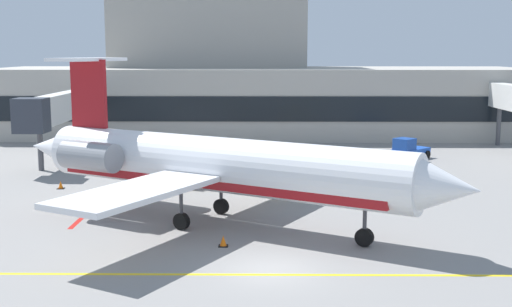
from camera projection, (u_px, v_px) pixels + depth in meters
The scene contains 11 objects.
ground at pixel (272, 271), 28.59m from camera, with size 120.00×120.00×0.11m.
terminal_building at pixel (246, 78), 75.85m from camera, with size 59.56×17.15×18.65m.
jet_bridge_west at pixel (62, 108), 57.60m from camera, with size 2.40×18.77×5.90m.
regional_jet at pixel (211, 164), 35.95m from camera, with size 26.03×20.17×9.04m.
baggage_tug at pixel (327, 173), 45.65m from camera, with size 3.02×3.66×2.24m.
pushback_tractor at pixel (199, 172), 46.91m from camera, with size 3.32×3.85×1.95m.
belt_loader at pixel (409, 149), 57.55m from camera, with size 3.86×3.84×1.94m.
fuel_tank at pixel (179, 148), 56.09m from camera, with size 7.41×2.10×2.15m.
safety_cone_alpha at pixel (61, 185), 45.39m from camera, with size 0.47×0.47×0.55m.
safety_cone_bravo at pixel (223, 241), 32.01m from camera, with size 0.47×0.47×0.55m.
safety_cone_delta at pixel (133, 200), 40.94m from camera, with size 0.47×0.47×0.55m.
Camera 1 is at (-0.40, -27.46, 9.45)m, focal length 46.03 mm.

